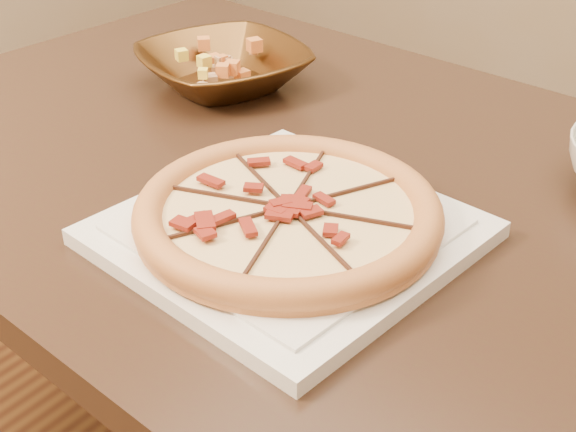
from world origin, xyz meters
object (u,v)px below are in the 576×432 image
object	(u,v)px
dining_table	(317,245)
plate	(288,232)
bronze_bowl	(224,68)
pizza	(288,213)

from	to	relation	value
dining_table	plate	distance (m)	0.21
dining_table	bronze_bowl	bearing A→B (deg)	155.10
dining_table	pizza	size ratio (longest dim) A/B	4.23
plate	bronze_bowl	size ratio (longest dim) A/B	1.51
bronze_bowl	pizza	bearing A→B (deg)	-39.44
pizza	dining_table	bearing A→B (deg)	115.05
dining_table	bronze_bowl	xyz separation A→B (m)	(-0.26, 0.12, 0.14)
dining_table	bronze_bowl	size ratio (longest dim) A/B	5.65
plate	dining_table	bearing A→B (deg)	115.05
dining_table	pizza	bearing A→B (deg)	-64.95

